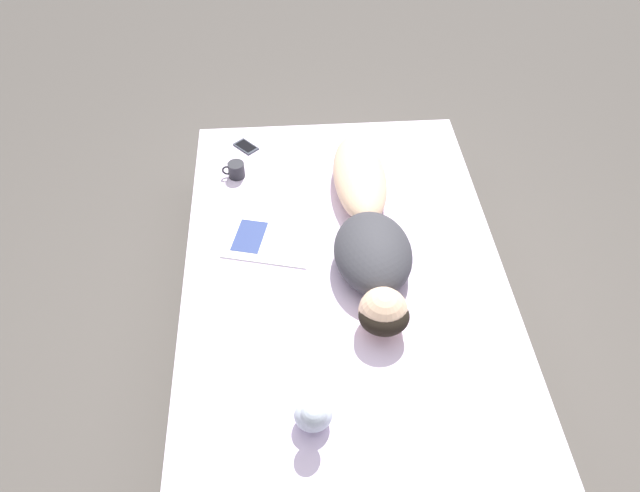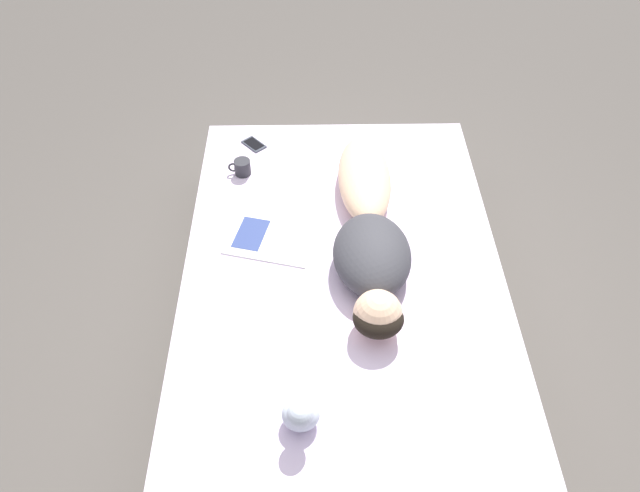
% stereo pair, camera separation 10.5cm
% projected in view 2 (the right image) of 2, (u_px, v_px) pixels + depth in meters
% --- Properties ---
extents(ground_plane, '(12.00, 12.00, 0.00)m').
position_uv_depth(ground_plane, '(340.00, 330.00, 3.24)').
color(ground_plane, '#4C4742').
extents(bed, '(1.53, 2.29, 0.49)m').
position_uv_depth(bed, '(342.00, 301.00, 3.06)').
color(bed, beige).
rests_on(bed, ground_plane).
extents(person, '(0.35, 1.34, 0.21)m').
position_uv_depth(person, '(370.00, 232.00, 2.90)').
color(person, '#DBB28E').
rests_on(person, bed).
extents(open_magazine, '(0.48, 0.40, 0.01)m').
position_uv_depth(open_magazine, '(271.00, 238.00, 3.00)').
color(open_magazine, white).
rests_on(open_magazine, bed).
extents(coffee_mug, '(0.12, 0.09, 0.08)m').
position_uv_depth(coffee_mug, '(242.00, 167.00, 3.31)').
color(coffee_mug, '#232328').
rests_on(coffee_mug, bed).
extents(cell_phone, '(0.15, 0.15, 0.01)m').
position_uv_depth(cell_phone, '(254.00, 144.00, 3.51)').
color(cell_phone, '#333842').
rests_on(cell_phone, bed).
extents(plush_toy, '(0.14, 0.16, 0.20)m').
position_uv_depth(plush_toy, '(301.00, 415.00, 2.26)').
color(plush_toy, '#B2BCCC').
rests_on(plush_toy, bed).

